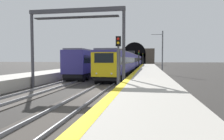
{
  "coord_description": "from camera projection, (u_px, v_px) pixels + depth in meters",
  "views": [
    {
      "loc": [
        -15.81,
        -4.17,
        2.71
      ],
      "look_at": [
        10.69,
        0.45,
        1.27
      ],
      "focal_mm": 33.12,
      "sensor_mm": 36.0,
      "label": 1
    }
  ],
  "objects": [
    {
      "name": "overhead_signal_gantry",
      "position": [
        76.0,
        28.0,
        18.8
      ],
      "size": [
        0.7,
        9.05,
        7.29
      ],
      "color": "#3F3F47",
      "rests_on": "ground_plane"
    },
    {
      "name": "tunnel_portal",
      "position": [
        135.0,
        57.0,
        100.94
      ],
      "size": [
        2.24,
        19.11,
        10.79
      ],
      "color": "#51473D",
      "rests_on": "ground_plane"
    },
    {
      "name": "train_main_approaching",
      "position": [
        131.0,
        61.0,
        51.25
      ],
      "size": [
        62.23,
        3.22,
        4.74
      ],
      "rotation": [
        0.0,
        0.0,
        3.12
      ],
      "color": "navy",
      "rests_on": "ground_plane"
    },
    {
      "name": "catenary_mast_near",
      "position": [
        162.0,
        52.0,
        35.88
      ],
      "size": [
        0.22,
        2.04,
        7.58
      ],
      "color": "#595B60",
      "rests_on": "ground_plane"
    },
    {
      "name": "railway_signal_far",
      "position": [
        143.0,
        58.0,
        90.64
      ],
      "size": [
        0.39,
        0.38,
        5.41
      ],
      "rotation": [
        0.0,
        0.0,
        3.14
      ],
      "color": "#4C4C54",
      "rests_on": "ground_plane"
    },
    {
      "name": "railway_signal_mid",
      "position": [
        139.0,
        58.0,
        50.03
      ],
      "size": [
        0.39,
        0.38,
        4.86
      ],
      "rotation": [
        0.0,
        0.0,
        3.14
      ],
      "color": "#38383D",
      "rests_on": "ground_plane"
    },
    {
      "name": "ground_plane",
      "position": [
        95.0,
        93.0,
        16.41
      ],
      "size": [
        320.0,
        320.0,
        0.0
      ],
      "primitive_type": "plane",
      "color": "#302D2B"
    },
    {
      "name": "track_main_line",
      "position": [
        95.0,
        93.0,
        16.41
      ],
      "size": [
        160.0,
        2.61,
        0.21
      ],
      "color": "#423D38",
      "rests_on": "ground_plane"
    },
    {
      "name": "platform_right_edge_strip",
      "position": [
        126.0,
        81.0,
        15.93
      ],
      "size": [
        112.0,
        0.5,
        0.01
      ],
      "primitive_type": "cube",
      "color": "yellow",
      "rests_on": "platform_right"
    },
    {
      "name": "train_adjacent_platform",
      "position": [
        104.0,
        61.0,
        42.21
      ],
      "size": [
        38.3,
        3.21,
        3.97
      ],
      "rotation": [
        0.0,
        0.0,
        0.03
      ],
      "color": "navy",
      "rests_on": "ground_plane"
    },
    {
      "name": "railway_signal_near",
      "position": [
        118.0,
        60.0,
        15.62
      ],
      "size": [
        0.39,
        0.38,
        4.42
      ],
      "rotation": [
        0.0,
        0.0,
        3.14
      ],
      "color": "#4C4C54",
      "rests_on": "ground_plane"
    },
    {
      "name": "platform_right",
      "position": [
        149.0,
        88.0,
        15.66
      ],
      "size": [
        112.0,
        3.97,
        1.01
      ],
      "primitive_type": "cube",
      "color": "#ADA89E",
      "rests_on": "ground_plane"
    },
    {
      "name": "track_adjacent_line",
      "position": [
        40.0,
        91.0,
        17.21
      ],
      "size": [
        160.0,
        2.78,
        0.21
      ],
      "color": "#4C4742",
      "rests_on": "ground_plane"
    }
  ]
}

